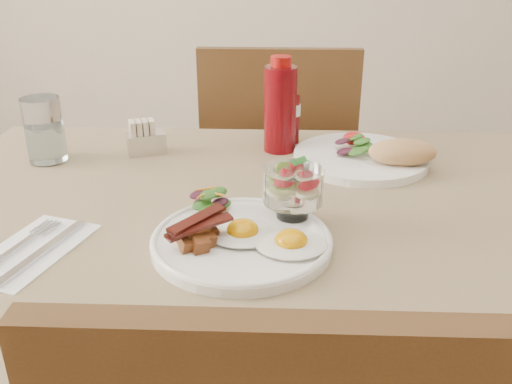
{
  "coord_description": "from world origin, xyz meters",
  "views": [
    {
      "loc": [
        -0.0,
        -0.9,
        1.2
      ],
      "look_at": [
        -0.04,
        -0.07,
        0.82
      ],
      "focal_mm": 40.0,
      "sensor_mm": 36.0,
      "label": 1
    }
  ],
  "objects_px": {
    "main_plate": "(242,242)",
    "water_glass": "(45,134)",
    "chair_far": "(277,179)",
    "fruit_cup": "(293,186)",
    "table": "(277,252)",
    "ketchup_bottle": "(280,107)",
    "second_plate": "(370,155)",
    "hot_sauce_bottle": "(292,116)",
    "sugar_caddy": "(145,140)"
  },
  "relations": [
    {
      "from": "second_plate",
      "to": "sugar_caddy",
      "type": "bearing_deg",
      "value": 174.8
    },
    {
      "from": "chair_far",
      "to": "ketchup_bottle",
      "type": "distance_m",
      "value": 0.49
    },
    {
      "from": "sugar_caddy",
      "to": "ketchup_bottle",
      "type": "bearing_deg",
      "value": -14.69
    },
    {
      "from": "hot_sauce_bottle",
      "to": "water_glass",
      "type": "bearing_deg",
      "value": -165.45
    },
    {
      "from": "fruit_cup",
      "to": "sugar_caddy",
      "type": "distance_m",
      "value": 0.45
    },
    {
      "from": "hot_sauce_bottle",
      "to": "main_plate",
      "type": "bearing_deg",
      "value": -100.05
    },
    {
      "from": "main_plate",
      "to": "sugar_caddy",
      "type": "relative_size",
      "value": 3.01
    },
    {
      "from": "second_plate",
      "to": "sugar_caddy",
      "type": "height_order",
      "value": "sugar_caddy"
    },
    {
      "from": "ketchup_bottle",
      "to": "hot_sauce_bottle",
      "type": "bearing_deg",
      "value": 61.43
    },
    {
      "from": "second_plate",
      "to": "ketchup_bottle",
      "type": "height_order",
      "value": "ketchup_bottle"
    },
    {
      "from": "chair_far",
      "to": "sugar_caddy",
      "type": "bearing_deg",
      "value": -126.18
    },
    {
      "from": "main_plate",
      "to": "second_plate",
      "type": "distance_m",
      "value": 0.43
    },
    {
      "from": "table",
      "to": "sugar_caddy",
      "type": "height_order",
      "value": "sugar_caddy"
    },
    {
      "from": "sugar_caddy",
      "to": "water_glass",
      "type": "xyz_separation_m",
      "value": [
        -0.2,
        -0.05,
        0.03
      ]
    },
    {
      "from": "second_plate",
      "to": "main_plate",
      "type": "bearing_deg",
      "value": -124.8
    },
    {
      "from": "ketchup_bottle",
      "to": "sugar_caddy",
      "type": "distance_m",
      "value": 0.3
    },
    {
      "from": "second_plate",
      "to": "fruit_cup",
      "type": "bearing_deg",
      "value": -120.88
    },
    {
      "from": "chair_far",
      "to": "fruit_cup",
      "type": "xyz_separation_m",
      "value": [
        0.02,
        -0.72,
        0.3
      ]
    },
    {
      "from": "fruit_cup",
      "to": "hot_sauce_bottle",
      "type": "xyz_separation_m",
      "value": [
        0.01,
        0.41,
        -0.01
      ]
    },
    {
      "from": "table",
      "to": "hot_sauce_bottle",
      "type": "height_order",
      "value": "hot_sauce_bottle"
    },
    {
      "from": "main_plate",
      "to": "water_glass",
      "type": "distance_m",
      "value": 0.56
    },
    {
      "from": "chair_far",
      "to": "hot_sauce_bottle",
      "type": "distance_m",
      "value": 0.43
    },
    {
      "from": "sugar_caddy",
      "to": "water_glass",
      "type": "height_order",
      "value": "water_glass"
    },
    {
      "from": "ketchup_bottle",
      "to": "hot_sauce_bottle",
      "type": "relative_size",
      "value": 1.61
    },
    {
      "from": "fruit_cup",
      "to": "hot_sauce_bottle",
      "type": "distance_m",
      "value": 0.41
    },
    {
      "from": "chair_far",
      "to": "fruit_cup",
      "type": "height_order",
      "value": "chair_far"
    },
    {
      "from": "chair_far",
      "to": "table",
      "type": "bearing_deg",
      "value": -90.0
    },
    {
      "from": "main_plate",
      "to": "ketchup_bottle",
      "type": "height_order",
      "value": "ketchup_bottle"
    },
    {
      "from": "second_plate",
      "to": "chair_far",
      "type": "bearing_deg",
      "value": 113.54
    },
    {
      "from": "hot_sauce_bottle",
      "to": "water_glass",
      "type": "distance_m",
      "value": 0.54
    },
    {
      "from": "main_plate",
      "to": "table",
      "type": "bearing_deg",
      "value": 67.68
    },
    {
      "from": "main_plate",
      "to": "fruit_cup",
      "type": "relative_size",
      "value": 2.81
    },
    {
      "from": "fruit_cup",
      "to": "second_plate",
      "type": "bearing_deg",
      "value": 59.12
    },
    {
      "from": "fruit_cup",
      "to": "second_plate",
      "type": "xyz_separation_m",
      "value": [
        0.17,
        0.28,
        -0.05
      ]
    },
    {
      "from": "main_plate",
      "to": "second_plate",
      "type": "xyz_separation_m",
      "value": [
        0.25,
        0.36,
        0.01
      ]
    },
    {
      "from": "hot_sauce_bottle",
      "to": "sugar_caddy",
      "type": "xyz_separation_m",
      "value": [
        -0.32,
        -0.08,
        -0.03
      ]
    },
    {
      "from": "chair_far",
      "to": "fruit_cup",
      "type": "bearing_deg",
      "value": -88.07
    },
    {
      "from": "second_plate",
      "to": "water_glass",
      "type": "relative_size",
      "value": 2.12
    },
    {
      "from": "main_plate",
      "to": "hot_sauce_bottle",
      "type": "xyz_separation_m",
      "value": [
        0.09,
        0.48,
        0.05
      ]
    },
    {
      "from": "ketchup_bottle",
      "to": "sugar_caddy",
      "type": "xyz_separation_m",
      "value": [
        -0.29,
        -0.03,
        -0.07
      ]
    },
    {
      "from": "table",
      "to": "fruit_cup",
      "type": "height_order",
      "value": "fruit_cup"
    },
    {
      "from": "main_plate",
      "to": "ketchup_bottle",
      "type": "relative_size",
      "value": 1.35
    },
    {
      "from": "second_plate",
      "to": "sugar_caddy",
      "type": "relative_size",
      "value": 3.11
    },
    {
      "from": "hot_sauce_bottle",
      "to": "ketchup_bottle",
      "type": "bearing_deg",
      "value": -118.57
    },
    {
      "from": "ketchup_bottle",
      "to": "chair_far",
      "type": "bearing_deg",
      "value": 90.44
    },
    {
      "from": "water_glass",
      "to": "main_plate",
      "type": "bearing_deg",
      "value": -38.87
    },
    {
      "from": "water_glass",
      "to": "chair_far",
      "type": "bearing_deg",
      "value": 42.55
    },
    {
      "from": "table",
      "to": "second_plate",
      "type": "height_order",
      "value": "second_plate"
    },
    {
      "from": "water_glass",
      "to": "ketchup_bottle",
      "type": "bearing_deg",
      "value": 9.66
    },
    {
      "from": "second_plate",
      "to": "hot_sauce_bottle",
      "type": "xyz_separation_m",
      "value": [
        -0.16,
        0.13,
        0.04
      ]
    }
  ]
}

